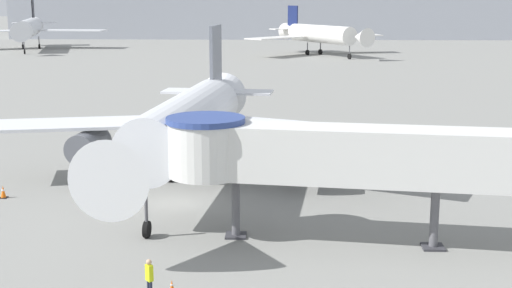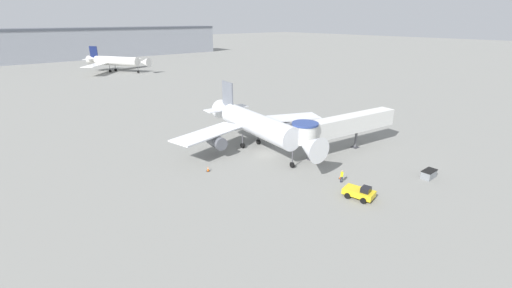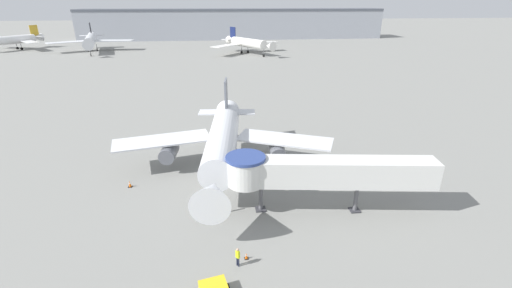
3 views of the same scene
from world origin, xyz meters
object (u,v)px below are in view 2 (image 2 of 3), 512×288
main_airplane (256,125)px  background_jet_navy_tail (115,61)px  jet_bridge (339,126)px  ground_crew_marshaller (342,175)px  service_container_gray (429,174)px  traffic_cone_near_nose (340,177)px  traffic_cone_port_wing (208,169)px  pushback_tug_yellow (360,192)px

main_airplane → background_jet_navy_tail: background_jet_navy_tail is taller
jet_bridge → ground_crew_marshaller: 12.00m
service_container_gray → ground_crew_marshaller: (-10.60, 7.10, 0.46)m
service_container_gray → traffic_cone_near_nose: 12.58m
traffic_cone_near_nose → traffic_cone_port_wing: traffic_cone_port_wing is taller
jet_bridge → ground_crew_marshaller: (-8.72, -7.41, -3.61)m
traffic_cone_near_nose → ground_crew_marshaller: bearing=-135.9°
service_container_gray → background_jet_navy_tail: background_jet_navy_tail is taller
service_container_gray → traffic_cone_near_nose: service_container_gray is taller
traffic_cone_near_nose → traffic_cone_port_wing: size_ratio=0.75×
pushback_tug_yellow → ground_crew_marshaller: (1.82, 4.09, 0.29)m
main_airplane → ground_crew_marshaller: main_airplane is taller
ground_crew_marshaller → background_jet_navy_tail: bearing=-46.8°
main_airplane → background_jet_navy_tail: (13.68, 107.83, 0.20)m
pushback_tug_yellow → background_jet_navy_tail: (14.87, 129.44, 3.78)m
pushback_tug_yellow → service_container_gray: 12.78m
pushback_tug_yellow → ground_crew_marshaller: size_ratio=2.25×
service_container_gray → ground_crew_marshaller: ground_crew_marshaller is taller
pushback_tug_yellow → ground_crew_marshaller: ground_crew_marshaller is taller
jet_bridge → traffic_cone_port_wing: bearing=167.9°
service_container_gray → pushback_tug_yellow: bearing=166.4°
service_container_gray → background_jet_navy_tail: size_ratio=0.08×
traffic_cone_near_nose → traffic_cone_port_wing: 19.14m
service_container_gray → main_airplane: bearing=114.5°
main_airplane → jet_bridge: 13.78m
jet_bridge → ground_crew_marshaller: size_ratio=11.83×
pushback_tug_yellow → traffic_cone_near_nose: 5.55m
background_jet_navy_tail → pushback_tug_yellow: bearing=-127.9°
traffic_cone_port_wing → service_container_gray: bearing=-44.3°
main_airplane → service_container_gray: bearing=-59.7°
traffic_cone_near_nose → background_jet_navy_tail: background_jet_navy_tail is taller
traffic_cone_port_wing → main_airplane: bearing=12.7°
jet_bridge → ground_crew_marshaller: jet_bridge is taller
main_airplane → service_container_gray: (11.23, -24.63, -3.74)m
service_container_gray → traffic_cone_port_wing: size_ratio=3.10×
pushback_tug_yellow → traffic_cone_port_wing: (-10.23, 19.05, -0.37)m
ground_crew_marshaller → jet_bridge: bearing=-90.5°
service_container_gray → ground_crew_marshaller: 12.76m
jet_bridge → pushback_tug_yellow: bearing=-124.6°
jet_bridge → service_container_gray: 15.19m
main_airplane → traffic_cone_port_wing: 12.35m
main_airplane → ground_crew_marshaller: (0.63, -17.52, -3.29)m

